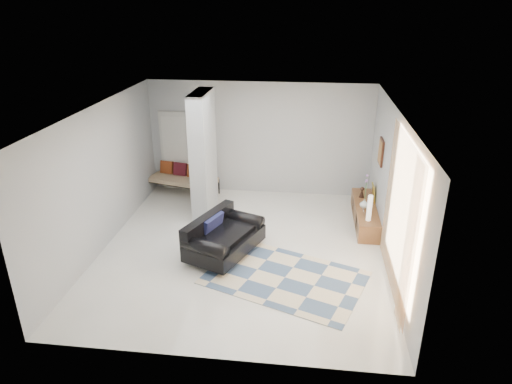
# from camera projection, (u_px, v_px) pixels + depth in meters

# --- Properties ---
(floor) EXTENTS (6.00, 6.00, 0.00)m
(floor) POSITION_uv_depth(u_px,v_px,m) (243.00, 249.00, 9.07)
(floor) COLOR beige
(floor) RESTS_ON ground
(ceiling) EXTENTS (6.00, 6.00, 0.00)m
(ceiling) POSITION_uv_depth(u_px,v_px,m) (241.00, 110.00, 7.97)
(ceiling) COLOR white
(ceiling) RESTS_ON wall_back
(wall_back) EXTENTS (6.00, 0.00, 6.00)m
(wall_back) POSITION_uv_depth(u_px,v_px,m) (260.00, 139.00, 11.26)
(wall_back) COLOR #AFB2B4
(wall_back) RESTS_ON ground
(wall_front) EXTENTS (6.00, 0.00, 6.00)m
(wall_front) POSITION_uv_depth(u_px,v_px,m) (207.00, 273.00, 5.78)
(wall_front) COLOR #AFB2B4
(wall_front) RESTS_ON ground
(wall_left) EXTENTS (0.00, 6.00, 6.00)m
(wall_left) POSITION_uv_depth(u_px,v_px,m) (101.00, 178.00, 8.82)
(wall_left) COLOR #AFB2B4
(wall_left) RESTS_ON ground
(wall_right) EXTENTS (0.00, 6.00, 6.00)m
(wall_right) POSITION_uv_depth(u_px,v_px,m) (392.00, 191.00, 8.22)
(wall_right) COLOR #AFB2B4
(wall_right) RESTS_ON ground
(partition_column) EXTENTS (0.35, 1.20, 2.80)m
(partition_column) POSITION_uv_depth(u_px,v_px,m) (203.00, 155.00, 10.10)
(partition_column) COLOR #A2A6A9
(partition_column) RESTS_ON floor
(hallway_door) EXTENTS (0.85, 0.06, 2.04)m
(hallway_door) POSITION_uv_depth(u_px,v_px,m) (178.00, 151.00, 11.60)
(hallway_door) COLOR beige
(hallway_door) RESTS_ON floor
(curtain) EXTENTS (0.00, 2.55, 2.55)m
(curtain) POSITION_uv_depth(u_px,v_px,m) (399.00, 216.00, 7.16)
(curtain) COLOR orange
(curtain) RESTS_ON wall_right
(wall_art) EXTENTS (0.04, 0.45, 0.55)m
(wall_art) POSITION_uv_depth(u_px,v_px,m) (381.00, 152.00, 9.51)
(wall_art) COLOR #3F1C11
(wall_art) RESTS_ON wall_right
(media_console) EXTENTS (0.45, 2.04, 0.80)m
(media_console) POSITION_uv_depth(u_px,v_px,m) (365.00, 214.00, 10.10)
(media_console) COLOR brown
(media_console) RESTS_ON floor
(loveseat) EXTENTS (1.47, 1.84, 0.76)m
(loveseat) POSITION_uv_depth(u_px,v_px,m) (222.00, 237.00, 8.80)
(loveseat) COLOR silver
(loveseat) RESTS_ON floor
(daybed) EXTENTS (1.82, 1.11, 0.77)m
(daybed) POSITION_uv_depth(u_px,v_px,m) (182.00, 178.00, 11.52)
(daybed) COLOR black
(daybed) RESTS_ON floor
(area_rug) EXTENTS (3.15, 2.63, 0.01)m
(area_rug) POSITION_uv_depth(u_px,v_px,m) (285.00, 278.00, 8.14)
(area_rug) COLOR beige
(area_rug) RESTS_ON floor
(cylinder_lamp) EXTENTS (0.10, 0.10, 0.55)m
(cylinder_lamp) POSITION_uv_depth(u_px,v_px,m) (369.00, 208.00, 9.27)
(cylinder_lamp) COLOR silver
(cylinder_lamp) RESTS_ON media_console
(bronze_figurine) EXTENTS (0.13, 0.13, 0.25)m
(bronze_figurine) POSITION_uv_depth(u_px,v_px,m) (362.00, 192.00, 10.40)
(bronze_figurine) COLOR black
(bronze_figurine) RESTS_ON media_console
(vase) EXTENTS (0.21, 0.21, 0.20)m
(vase) POSITION_uv_depth(u_px,v_px,m) (364.00, 204.00, 9.89)
(vase) COLOR white
(vase) RESTS_ON media_console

